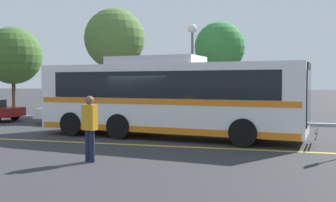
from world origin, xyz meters
TOP-DOWN VIEW (x-y plane):
  - ground_plane at (0.00, 0.00)m, footprint 220.00×220.00m
  - lane_strip_0 at (0.95, -2.06)m, footprint 30.80×0.20m
  - curb_strip at (0.95, 6.12)m, footprint 38.80×0.36m
  - transit_bus at (0.94, 0.15)m, footprint 11.32×3.98m
  - parked_car_1 at (-4.88, 4.07)m, footprint 4.97×2.15m
  - pedestrian_0 at (0.11, -5.27)m, footprint 0.46×0.33m
  - street_lamp at (0.63, 6.71)m, footprint 0.51×0.51m
  - tree_0 at (-5.16, 9.22)m, footprint 4.03×4.03m
  - tree_2 at (-14.15, 10.73)m, footprint 4.37×4.37m
  - tree_3 at (1.90, 8.90)m, footprint 3.09×3.09m

SIDE VIEW (x-z plane):
  - ground_plane at x=0.00m, z-range 0.00..0.00m
  - lane_strip_0 at x=0.95m, z-range 0.00..0.01m
  - curb_strip at x=0.95m, z-range 0.00..0.15m
  - parked_car_1 at x=-4.88m, z-range 0.03..1.30m
  - pedestrian_0 at x=0.11m, z-range 0.14..2.02m
  - transit_bus at x=0.94m, z-range 0.05..3.35m
  - street_lamp at x=0.63m, z-range 1.35..6.91m
  - tree_2 at x=-14.15m, z-range 1.05..7.53m
  - tree_3 at x=1.90m, z-range 1.42..7.38m
  - tree_0 at x=-5.16m, z-range 1.56..8.74m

